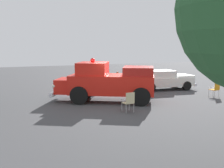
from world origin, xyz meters
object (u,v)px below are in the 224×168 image
object	(u,v)px
lawn_chair_near_truck	(117,81)
lawn_chair_spare	(216,88)
spectator_seated	(118,79)
vintage_fire_truck	(108,82)
classic_hot_rod	(164,80)
spectator_standing	(101,78)
lawn_chair_by_car	(129,101)

from	to	relation	value
lawn_chair_near_truck	lawn_chair_spare	size ratio (longest dim) A/B	1.00
lawn_chair_near_truck	spectator_seated	world-z (taller)	spectator_seated
lawn_chair_near_truck	lawn_chair_spare	world-z (taller)	same
vintage_fire_truck	classic_hot_rod	bearing A→B (deg)	-154.89
lawn_chair_near_truck	spectator_standing	size ratio (longest dim) A/B	0.61
spectator_seated	vintage_fire_truck	bearing A→B (deg)	59.83
vintage_fire_truck	spectator_standing	xyz separation A→B (m)	(-0.98, -3.91, -0.23)
vintage_fire_truck	lawn_chair_by_car	distance (m)	2.97
vintage_fire_truck	spectator_standing	size ratio (longest dim) A/B	3.73
lawn_chair_spare	spectator_standing	size ratio (longest dim) A/B	0.61
spectator_standing	spectator_seated	bearing A→B (deg)	-158.47
lawn_chair_spare	spectator_seated	distance (m)	7.25
classic_hot_rod	lawn_chair_by_car	size ratio (longest dim) A/B	4.43
lawn_chair_near_truck	lawn_chair_spare	distance (m)	7.36
lawn_chair_spare	lawn_chair_near_truck	bearing A→B (deg)	-52.56
classic_hot_rod	lawn_chair_near_truck	distance (m)	3.65
lawn_chair_near_truck	spectator_seated	xyz separation A→B (m)	(-0.13, 0.04, 0.11)
classic_hot_rod	spectator_seated	size ratio (longest dim) A/B	3.50
classic_hot_rod	spectator_seated	xyz separation A→B (m)	(2.93, -1.96, -0.05)
spectator_seated	lawn_chair_by_car	bearing A→B (deg)	70.30
classic_hot_rod	vintage_fire_truck	bearing A→B (deg)	25.11
vintage_fire_truck	classic_hot_rod	xyz separation A→B (m)	(-5.59, -2.62, -0.45)
lawn_chair_spare	spectator_standing	world-z (taller)	spectator_standing
classic_hot_rod	lawn_chair_spare	distance (m)	4.11
lawn_chair_spare	spectator_seated	world-z (taller)	spectator_seated
lawn_chair_by_car	spectator_standing	bearing A→B (deg)	-98.30
vintage_fire_truck	lawn_chair_spare	bearing A→B (deg)	170.05
vintage_fire_truck	lawn_chair_by_car	bearing A→B (deg)	89.67
lawn_chair_by_car	spectator_standing	size ratio (longest dim) A/B	0.61
lawn_chair_spare	spectator_seated	size ratio (longest dim) A/B	0.79
lawn_chair_by_car	lawn_chair_spare	distance (m)	7.22
classic_hot_rod	lawn_chair_spare	xyz separation A→B (m)	(-1.41, 3.85, -0.16)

